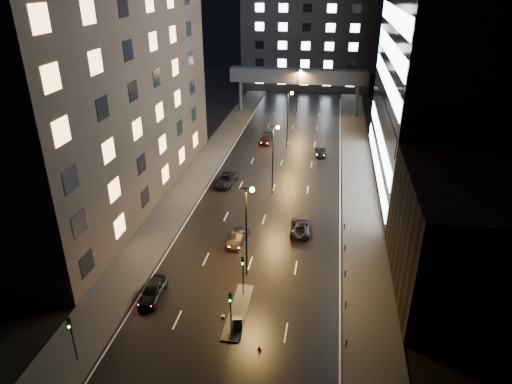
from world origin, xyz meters
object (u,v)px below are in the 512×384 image
Objects in this scene: car_away_a at (153,291)px; utility_cabinet at (237,324)px; car_toward_b at (321,151)px; car_away_b at (238,238)px; car_away_d at (266,139)px; car_toward_a at (300,227)px; car_away_c at (226,180)px.

utility_cabinet is at bearing -20.42° from car_away_a.
car_away_b is at bearing 70.38° from car_toward_b.
car_away_d is 0.95× the size of car_toward_a.
car_away_c reaches higher than utility_cabinet.
car_toward_a is 1.10× the size of car_toward_b.
car_away_a is 1.07× the size of car_away_b.
car_away_c is at bearing 43.39° from car_toward_b.
utility_cabinet is (4.78, -49.74, 0.08)m from car_away_d.
car_away_a is at bearing 66.55° from car_toward_b.
utility_cabinet is at bearing 74.84° from car_toward_a.
car_away_b is (6.14, 11.12, -0.08)m from car_away_a.
car_away_b is 16.82m from car_away_c.
car_away_a reaches higher than car_away_b.
car_away_a is 46.76m from car_away_d.
car_away_d is at bearing 83.71° from car_away_a.
utility_cabinet is (-4.14, -18.12, 0.08)m from car_toward_a.
car_away_b is 35.50m from car_away_d.
car_away_a is 1.02× the size of car_toward_b.
car_away_a reaches higher than car_toward_b.
car_toward_a is at bearing 36.15° from car_away_b.
utility_cabinet is (9.02, -3.17, -0.02)m from car_away_a.
car_away_c is 1.09× the size of car_toward_a.
car_toward_a is at bearing -38.74° from car_away_c.
car_away_a is 27.17m from car_away_c.
car_away_b is at bearing -65.92° from car_away_c.
car_toward_b is (13.59, 14.92, -0.10)m from car_away_c.
car_away_b reaches higher than car_away_d.
car_away_d is at bearing 80.87° from utility_cabinet.
car_toward_b is 45.59m from utility_cabinet.
car_away_b is at bearing 26.30° from car_toward_a.
car_toward_a is (12.13, -12.20, -0.06)m from car_away_c.
car_away_c is 20.18m from car_toward_b.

